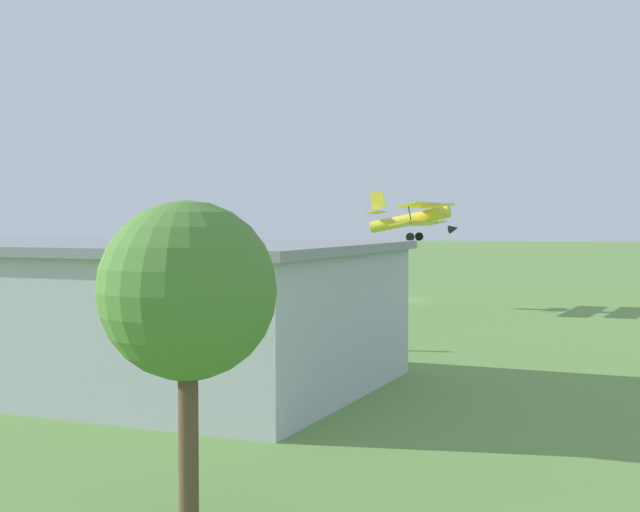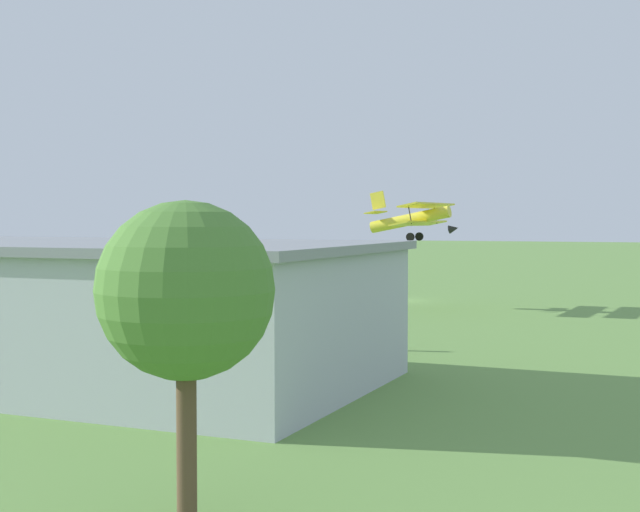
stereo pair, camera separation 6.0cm
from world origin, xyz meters
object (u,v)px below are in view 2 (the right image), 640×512
Objects in this scene: hangar at (41,308)px; person_at_fence_line at (9,308)px; person_crossing_taxiway at (398,336)px; person_near_hangar_door at (142,314)px; windsock at (150,233)px; biplane at (415,218)px; person_walking_on_apron at (99,315)px; person_watching_takeoff at (1,315)px; tree_behind_hangar_right at (186,292)px.

hangar is 17.76× the size of person_at_fence_line.
person_crossing_taxiway is at bearing 171.33° from person_at_fence_line.
person_near_hangar_door is 32.32m from windsock.
person_walking_on_apron is (15.88, 18.09, -6.09)m from biplane.
hangar is 18.65m from person_watching_takeoff.
person_crossing_taxiway is at bearing 101.46° from biplane.
person_at_fence_line is 1.11× the size of person_watching_takeoff.
hangar reaches higher than person_watching_takeoff.
biplane reaches higher than hangar.
person_near_hangar_door reaches higher than person_walking_on_apron.
biplane is at bearing -78.54° from person_crossing_taxiway.
hangar is at bearing 43.16° from person_crossing_taxiway.
hangar is at bearing 132.53° from person_at_fence_line.
tree_behind_hangar_right is (-15.05, 14.78, 2.26)m from hangar.
person_at_fence_line is at bearing -47.47° from hangar.
person_near_hangar_door is (17.97, -4.69, 0.04)m from person_crossing_taxiway.
person_crossing_taxiway is 28.21m from person_at_fence_line.
tree_behind_hangar_right is at bearing 135.10° from person_watching_takeoff.
biplane is 30.21m from person_watching_takeoff.
person_watching_takeoff is 0.21× the size of tree_behind_hangar_right.
hangar is 34.74m from biplane.
person_walking_on_apron is 0.22× the size of tree_behind_hangar_right.
biplane is 1.43× the size of windsock.
tree_behind_hangar_right reaches higher than person_near_hangar_door.
person_walking_on_apron is 32.56m from windsock.
person_near_hangar_door is at bearing -147.35° from person_walking_on_apron.
person_watching_takeoff is at bearing 122.08° from person_at_fence_line.
person_crossing_taxiway is at bearing 165.38° from person_near_hangar_door.
person_crossing_taxiway is 47.11m from windsock.
person_walking_on_apron reaches higher than person_watching_takeoff.
person_crossing_taxiway is at bearing -136.84° from hangar.
tree_behind_hangar_right is (-2.16, 26.87, 4.44)m from person_crossing_taxiway.
biplane reaches higher than person_near_hangar_door.
person_crossing_taxiway is 18.57m from person_near_hangar_door.
person_walking_on_apron is 0.26× the size of windsock.
biplane is at bearing -104.37° from hangar.
person_at_fence_line is at bearing -8.67° from person_crossing_taxiway.
windsock is at bearing -20.70° from biplane.
windsock is (5.93, -28.23, 4.52)m from person_at_fence_line.
person_near_hangar_door is at bearing -73.15° from hangar.
tree_behind_hangar_right reaches higher than windsock.
person_watching_takeoff is (21.58, 20.25, -6.12)m from biplane.
hangar is 17.81m from person_crossing_taxiway.
hangar is at bearing 115.50° from person_walking_on_apron.
biplane is (-8.56, -33.43, 3.95)m from hangar.
person_at_fence_line reaches higher than person_walking_on_apron.
person_at_fence_line is at bearing 35.96° from biplane.
biplane reaches higher than person_at_fence_line.
hangar is at bearing 75.63° from biplane.
windsock is at bearing -65.04° from person_walking_on_apron.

